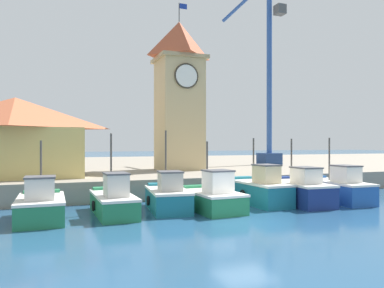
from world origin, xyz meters
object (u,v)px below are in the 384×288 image
Objects in this scene: fishing_boat_mid_left at (212,197)px; fishing_boat_right_inner at (337,188)px; fishing_boat_center at (259,190)px; port_crane_near at (268,94)px; warehouse_left at (15,136)px; fishing_boat_mid_right at (298,190)px; clock_tower at (179,91)px; fishing_boat_left_inner at (168,197)px; fishing_boat_far_left at (41,205)px; fishing_boat_left_outer at (113,201)px.

fishing_boat_right_inner is (8.41, 0.24, 0.07)m from fishing_boat_mid_left.
port_crane_near reaches higher than fishing_boat_center.
warehouse_left reaches higher than fishing_boat_mid_left.
fishing_boat_right_inner is (4.96, -0.77, -0.03)m from fishing_boat_center.
port_crane_near is (23.96, 7.10, 4.77)m from warehouse_left.
fishing_boat_mid_right is 19.84m from port_crane_near.
fishing_boat_center is at bearing -83.91° from clock_tower.
fishing_boat_left_inner is 2.34m from fishing_boat_mid_left.
warehouse_left is at bearing 101.27° from fishing_boat_far_left.
fishing_boat_left_inner is (6.21, 0.47, 0.03)m from fishing_boat_far_left.
fishing_boat_mid_right is (7.75, -0.64, 0.05)m from fishing_boat_left_inner.
port_crane_near is (11.55, 4.40, 0.85)m from clock_tower.
warehouse_left is (-15.74, 9.09, 3.24)m from fishing_boat_mid_right.
fishing_boat_center is at bearing 16.32° from fishing_boat_mid_left.
fishing_boat_left_inner is at bearing 175.25° from fishing_boat_mid_right.
fishing_boat_left_outer is 0.54× the size of warehouse_left.
fishing_boat_left_outer reaches higher than fishing_boat_mid_right.
clock_tower is at bearing 79.33° from fishing_boat_mid_left.
fishing_boat_left_inner reaches higher than fishing_boat_center.
fishing_boat_far_left is 0.97× the size of fishing_boat_mid_left.
fishing_boat_center is 0.91× the size of fishing_boat_right_inner.
fishing_boat_far_left is 0.89× the size of fishing_boat_center.
clock_tower reaches higher than fishing_boat_left_outer.
fishing_boat_mid_right is (5.60, 0.28, 0.07)m from fishing_boat_mid_left.
clock_tower is at bearing 68.34° from fishing_boat_left_inner.
clock_tower is 1.60× the size of warehouse_left.
fishing_boat_mid_left is (5.03, -0.71, 0.01)m from fishing_boat_left_outer.
port_crane_near is at bearing 71.57° from fishing_boat_right_inner.
fishing_boat_far_left is 6.23m from fishing_boat_left_inner.
port_crane_near is at bearing 56.15° from fishing_boat_center.
fishing_boat_right_inner reaches higher than fishing_boat_far_left.
fishing_boat_left_inner is 0.86× the size of fishing_boat_right_inner.
fishing_boat_right_inner is at bearing -2.01° from fishing_boat_left_outer.
fishing_boat_center is 5.02m from fishing_boat_right_inner.
fishing_boat_left_outer is 0.93× the size of fishing_boat_right_inner.
fishing_boat_mid_right is (2.15, -0.73, -0.03)m from fishing_boat_center.
fishing_boat_right_inner is 0.26× the size of port_crane_near.
fishing_boat_center is 0.33× the size of clock_tower.
fishing_boat_far_left is at bearing -175.73° from fishing_boat_left_outer.
fishing_boat_right_inner is 18.89m from port_crane_near.
port_crane_near is (8.22, 16.19, 8.01)m from fishing_boat_mid_right.
port_crane_near reaches higher than fishing_boat_right_inner.
fishing_boat_left_outer is at bearing -140.10° from port_crane_near.
fishing_boat_far_left is at bearing 179.24° from fishing_boat_right_inner.
warehouse_left reaches higher than fishing_boat_center.
fishing_boat_far_left is 16.78m from fishing_boat_right_inner.
fishing_boat_left_inner is 5.60m from fishing_boat_center.
fishing_boat_right_inner is (13.44, -0.47, 0.08)m from fishing_boat_left_outer.
fishing_boat_left_inner is 12.08m from warehouse_left.
warehouse_left is at bearing -163.50° from port_crane_near.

